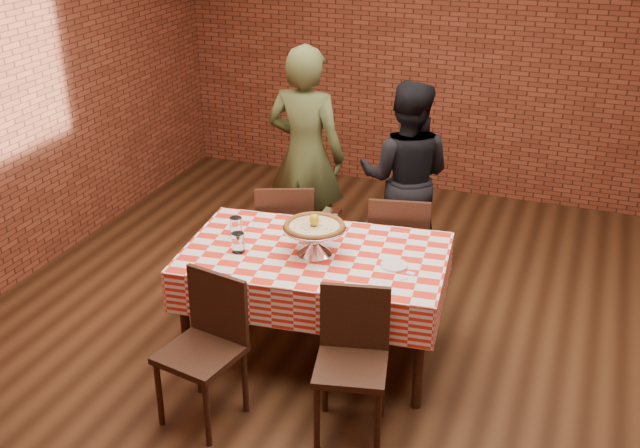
# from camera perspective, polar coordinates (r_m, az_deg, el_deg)

# --- Properties ---
(ground) EXTENTS (6.00, 6.00, 0.00)m
(ground) POSITION_cam_1_polar(r_m,az_deg,el_deg) (5.32, 2.42, -9.15)
(ground) COLOR black
(ground) RESTS_ON ground
(back_wall) EXTENTS (5.50, 0.00, 5.50)m
(back_wall) POSITION_cam_1_polar(r_m,az_deg,el_deg) (7.47, 10.10, 12.85)
(back_wall) COLOR maroon
(back_wall) RESTS_ON ground
(table) EXTENTS (1.74, 1.16, 0.75)m
(table) POSITION_cam_1_polar(r_m,az_deg,el_deg) (5.08, -0.36, -5.90)
(table) COLOR #392114
(table) RESTS_ON ground
(tablecloth) EXTENTS (1.78, 1.20, 0.28)m
(tablecloth) POSITION_cam_1_polar(r_m,az_deg,el_deg) (4.96, -0.37, -3.51)
(tablecloth) COLOR red
(tablecloth) RESTS_ON table
(pizza_stand) EXTENTS (0.48, 0.48, 0.18)m
(pizza_stand) POSITION_cam_1_polar(r_m,az_deg,el_deg) (4.83, -0.42, -1.22)
(pizza_stand) COLOR silver
(pizza_stand) RESTS_ON tablecloth
(pizza) EXTENTS (0.46, 0.46, 0.03)m
(pizza) POSITION_cam_1_polar(r_m,az_deg,el_deg) (4.79, -0.42, -0.20)
(pizza) COLOR beige
(pizza) RESTS_ON pizza_stand
(lemon) EXTENTS (0.08, 0.08, 0.08)m
(lemon) POSITION_cam_1_polar(r_m,az_deg,el_deg) (4.77, -0.42, 0.31)
(lemon) COLOR yellow
(lemon) RESTS_ON pizza
(water_glass_left) EXTENTS (0.09, 0.09, 0.13)m
(water_glass_left) POSITION_cam_1_polar(r_m,az_deg,el_deg) (4.89, -6.10, -1.38)
(water_glass_left) COLOR white
(water_glass_left) RESTS_ON tablecloth
(water_glass_right) EXTENTS (0.09, 0.09, 0.13)m
(water_glass_right) POSITION_cam_1_polar(r_m,az_deg,el_deg) (5.10, -6.24, -0.19)
(water_glass_right) COLOR white
(water_glass_right) RESTS_ON tablecloth
(side_plate) EXTENTS (0.19, 0.19, 0.01)m
(side_plate) POSITION_cam_1_polar(r_m,az_deg,el_deg) (4.74, 5.53, -3.06)
(side_plate) COLOR white
(side_plate) RESTS_ON tablecloth
(sweetener_packet_a) EXTENTS (0.06, 0.06, 0.00)m
(sweetener_packet_a) POSITION_cam_1_polar(r_m,az_deg,el_deg) (4.60, 6.19, -4.04)
(sweetener_packet_a) COLOR white
(sweetener_packet_a) RESTS_ON tablecloth
(sweetener_packet_b) EXTENTS (0.05, 0.04, 0.00)m
(sweetener_packet_b) POSITION_cam_1_polar(r_m,az_deg,el_deg) (4.66, 6.75, -3.66)
(sweetener_packet_b) COLOR white
(sweetener_packet_b) RESTS_ON tablecloth
(condiment_caddy) EXTENTS (0.11, 0.09, 0.15)m
(condiment_caddy) POSITION_cam_1_polar(r_m,az_deg,el_deg) (5.13, 0.88, 0.24)
(condiment_caddy) COLOR silver
(condiment_caddy) RESTS_ON tablecloth
(chair_near_left) EXTENTS (0.48, 0.48, 0.89)m
(chair_near_left) POSITION_cam_1_polar(r_m,az_deg,el_deg) (4.52, -8.90, -9.55)
(chair_near_left) COLOR #392114
(chair_near_left) RESTS_ON ground
(chair_near_right) EXTENTS (0.47, 0.47, 0.88)m
(chair_near_right) POSITION_cam_1_polar(r_m,az_deg,el_deg) (4.36, 2.31, -10.74)
(chair_near_right) COLOR #392114
(chair_near_right) RESTS_ON ground
(chair_far_left) EXTENTS (0.55, 0.55, 0.90)m
(chair_far_left) POSITION_cam_1_polar(r_m,az_deg,el_deg) (5.82, -2.56, -0.77)
(chair_far_left) COLOR #392114
(chair_far_left) RESTS_ON ground
(chair_far_right) EXTENTS (0.51, 0.51, 0.91)m
(chair_far_right) POSITION_cam_1_polar(r_m,az_deg,el_deg) (5.64, 5.87, -1.76)
(chair_far_right) COLOR #392114
(chair_far_right) RESTS_ON ground
(diner_olive) EXTENTS (0.66, 0.45, 1.78)m
(diner_olive) POSITION_cam_1_polar(r_m,az_deg,el_deg) (6.14, -1.06, 5.09)
(diner_olive) COLOR #424C27
(diner_olive) RESTS_ON ground
(diner_black) EXTENTS (0.81, 0.66, 1.55)m
(diner_black) POSITION_cam_1_polar(r_m,az_deg,el_deg) (6.05, 6.36, 3.44)
(diner_black) COLOR black
(diner_black) RESTS_ON ground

